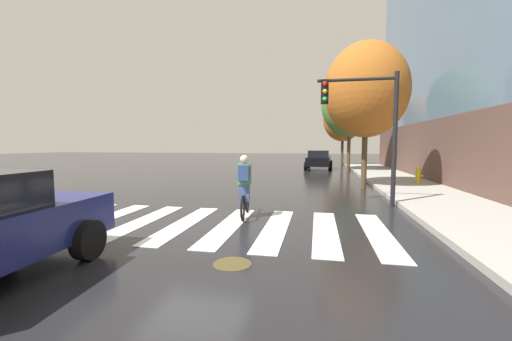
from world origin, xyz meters
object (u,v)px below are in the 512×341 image
(cyclist, at_px, (244,186))
(fire_hydrant, at_px, (418,175))
(street_tree_far, at_px, (343,119))
(manhole_cover, at_px, (232,264))
(street_tree_mid, at_px, (350,105))
(street_tree_near, at_px, (366,90))
(sedan_mid, at_px, (319,159))
(traffic_light_near, at_px, (368,116))

(cyclist, relative_size, fire_hydrant, 2.19)
(fire_hydrant, height_order, street_tree_far, street_tree_far)
(manhole_cover, height_order, fire_hydrant, fire_hydrant)
(street_tree_mid, distance_m, street_tree_far, 6.57)
(fire_hydrant, height_order, street_tree_near, street_tree_near)
(sedan_mid, relative_size, street_tree_mid, 0.63)
(traffic_light_near, distance_m, street_tree_far, 19.64)
(manhole_cover, bearing_deg, fire_hydrant, 61.19)
(traffic_light_near, xyz_separation_m, fire_hydrant, (3.11, 5.32, -2.33))
(manhole_cover, bearing_deg, traffic_light_near, 62.66)
(manhole_cover, relative_size, fire_hydrant, 0.82)
(cyclist, height_order, street_tree_near, street_tree_near)
(cyclist, height_order, traffic_light_near, traffic_light_near)
(manhole_cover, height_order, street_tree_near, street_tree_near)
(cyclist, bearing_deg, fire_hydrant, 49.32)
(traffic_light_near, distance_m, street_tree_mid, 13.18)
(sedan_mid, bearing_deg, manhole_cover, -94.15)
(sedan_mid, relative_size, traffic_light_near, 1.05)
(manhole_cover, relative_size, cyclist, 0.38)
(cyclist, distance_m, street_tree_near, 8.39)
(street_tree_near, bearing_deg, sedan_mid, 100.33)
(street_tree_mid, height_order, street_tree_far, street_tree_mid)
(cyclist, bearing_deg, sedan_mid, 83.22)
(traffic_light_near, bearing_deg, street_tree_near, 82.82)
(traffic_light_near, bearing_deg, sedan_mid, 95.41)
(cyclist, xyz_separation_m, street_tree_far, (4.16, 21.88, 3.44))
(sedan_mid, bearing_deg, traffic_light_near, -84.59)
(manhole_cover, relative_size, street_tree_far, 0.10)
(street_tree_near, bearing_deg, street_tree_mid, 89.01)
(manhole_cover, distance_m, street_tree_far, 25.77)
(cyclist, bearing_deg, street_tree_far, 79.23)
(street_tree_near, xyz_separation_m, street_tree_mid, (0.15, 8.81, 0.43))
(fire_hydrant, bearing_deg, traffic_light_near, -120.31)
(sedan_mid, relative_size, cyclist, 2.59)
(sedan_mid, xyz_separation_m, fire_hydrant, (4.51, -9.51, -0.24))
(fire_hydrant, relative_size, street_tree_near, 0.12)
(manhole_cover, height_order, street_tree_far, street_tree_far)
(manhole_cover, xyz_separation_m, traffic_light_near, (2.88, 5.58, 2.86))
(street_tree_mid, bearing_deg, fire_hydrant, -72.53)
(traffic_light_near, height_order, fire_hydrant, traffic_light_near)
(street_tree_mid, bearing_deg, street_tree_near, -90.99)
(cyclist, bearing_deg, street_tree_mid, 74.93)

